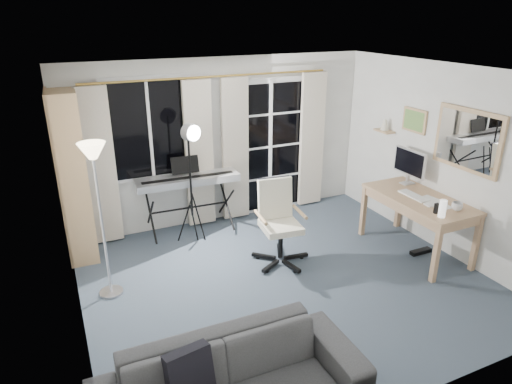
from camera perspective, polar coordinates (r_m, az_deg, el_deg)
floor at (r=5.52m, az=3.67°, el=-11.06°), size 4.50×4.00×0.02m
window at (r=6.33m, az=-13.20°, el=7.65°), size 1.20×0.08×1.40m
french_door at (r=7.02m, az=1.66°, el=5.56°), size 1.32×0.09×2.11m
curtains at (r=6.58m, az=-4.94°, el=5.02°), size 3.60×0.07×2.13m
bookshelf at (r=6.20m, az=-22.25°, el=1.59°), size 0.38×1.01×2.14m
torchiere_lamp at (r=4.92m, az=-19.44°, el=1.97°), size 0.33×0.33×1.76m
keyboard_piano at (r=6.37m, az=-8.52°, el=1.34°), size 1.44×0.74×1.03m
studio_light at (r=5.91m, az=-8.13°, el=5.62°), size 0.39×0.39×1.69m
office_chair at (r=5.70m, az=2.71°, el=-2.74°), size 0.72×0.73×1.05m
desk at (r=6.19m, az=19.66°, el=-1.43°), size 0.72×1.44×0.77m
monitor at (r=6.49m, az=18.64°, el=3.40°), size 0.18×0.55×0.48m
desk_clutter at (r=6.03m, az=20.63°, el=-2.94°), size 0.45×0.87×0.98m
mug at (r=5.89m, az=23.86°, el=-1.55°), size 0.13×0.10×0.13m
wall_mirror at (r=5.99m, az=24.93°, el=5.91°), size 0.04×0.94×0.74m
framed_print at (r=6.58m, az=19.20°, el=8.44°), size 0.03×0.42×0.32m
wall_shelf at (r=6.94m, az=15.78°, el=7.82°), size 0.16×0.30×0.18m
sofa at (r=3.71m, az=-3.12°, el=-21.96°), size 2.09×0.64×0.81m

